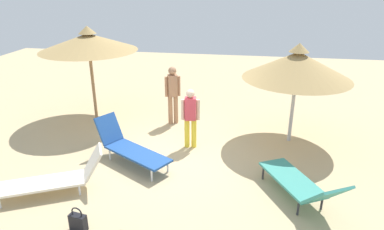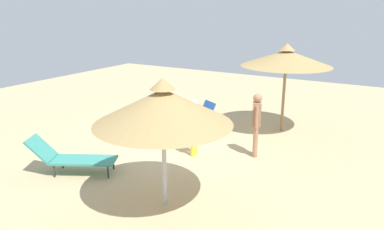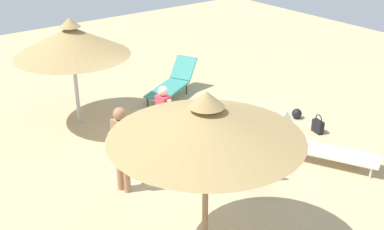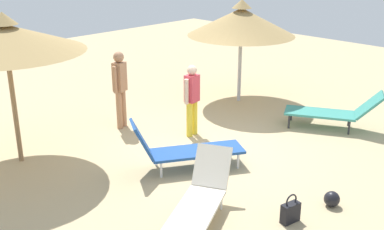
% 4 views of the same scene
% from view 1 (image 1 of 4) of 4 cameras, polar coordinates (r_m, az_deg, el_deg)
% --- Properties ---
extents(ground, '(24.00, 24.00, 0.10)m').
position_cam_1_polar(ground, '(8.57, -2.83, -7.05)').
color(ground, tan).
extents(parasol_umbrella_near_left, '(2.80, 2.80, 2.82)m').
position_cam_1_polar(parasol_umbrella_near_left, '(10.50, -16.79, 11.50)').
color(parasol_umbrella_near_left, olive).
rests_on(parasol_umbrella_near_left, ground).
extents(parasol_umbrella_far_left, '(2.70, 2.70, 2.61)m').
position_cam_1_polar(parasol_umbrella_far_left, '(8.98, 17.05, 7.88)').
color(parasol_umbrella_far_left, '#B2B2B7').
rests_on(parasol_umbrella_far_left, ground).
extents(lounge_chair_center, '(2.06, 1.55, 0.98)m').
position_cam_1_polar(lounge_chair_center, '(8.22, -10.38, -5.14)').
color(lounge_chair_center, '#1E478C').
rests_on(lounge_chair_center, ground).
extents(lounge_chair_far_right, '(2.14, 1.46, 0.87)m').
position_cam_1_polar(lounge_chair_far_right, '(7.56, -21.69, -9.65)').
color(lounge_chair_far_right, silver).
rests_on(lounge_chair_far_right, ground).
extents(lounge_chair_front, '(1.52, 2.10, 0.90)m').
position_cam_1_polar(lounge_chair_front, '(7.03, 17.65, -10.79)').
color(lounge_chair_front, teal).
rests_on(lounge_chair_front, ground).
extents(person_standing_back, '(0.43, 0.30, 1.73)m').
position_cam_1_polar(person_standing_back, '(10.06, -3.21, 3.88)').
color(person_standing_back, '#A57554').
rests_on(person_standing_back, ground).
extents(person_standing_near_right, '(0.46, 0.26, 1.55)m').
position_cam_1_polar(person_standing_near_right, '(8.61, -0.26, -0.05)').
color(person_standing_near_right, yellow).
rests_on(person_standing_near_right, ground).
extents(handbag, '(0.32, 0.19, 0.47)m').
position_cam_1_polar(handbag, '(6.52, -18.34, -16.41)').
color(handbag, black).
rests_on(handbag, ground).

